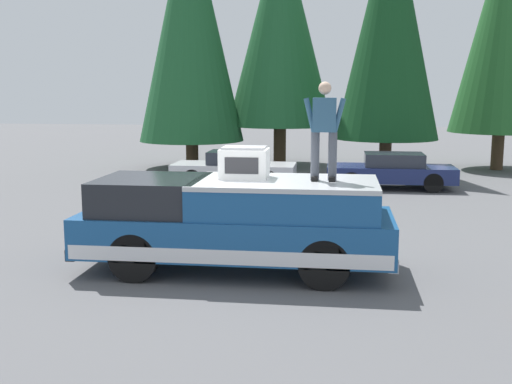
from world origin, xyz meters
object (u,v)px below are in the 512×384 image
object	(u,v)px
person_on_truck_bed	(324,128)
parked_car_silver	(235,168)
parked_car_navy	(391,171)
compressor_unit	(244,163)
pickup_truck	(236,223)

from	to	relation	value
person_on_truck_bed	parked_car_silver	distance (m)	10.53
person_on_truck_bed	parked_car_navy	world-z (taller)	person_on_truck_bed
compressor_unit	person_on_truck_bed	size ratio (longest dim) A/B	0.50
pickup_truck	compressor_unit	size ratio (longest dim) A/B	6.60
pickup_truck	person_on_truck_bed	distance (m)	2.27
pickup_truck	person_on_truck_bed	bearing A→B (deg)	-87.57
compressor_unit	parked_car_silver	world-z (taller)	compressor_unit
pickup_truck	parked_car_navy	distance (m)	10.54
person_on_truck_bed	compressor_unit	bearing A→B (deg)	84.88
pickup_truck	person_on_truck_bed	world-z (taller)	person_on_truck_bed
parked_car_navy	pickup_truck	bearing A→B (deg)	160.62
parked_car_silver	person_on_truck_bed	bearing A→B (deg)	-161.98
person_on_truck_bed	parked_car_silver	bearing A→B (deg)	18.02
person_on_truck_bed	parked_car_navy	distance (m)	10.26
compressor_unit	pickup_truck	bearing A→B (deg)	146.88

